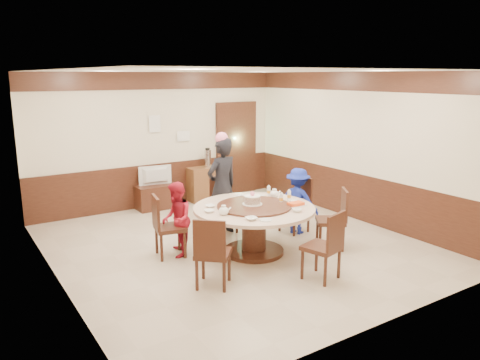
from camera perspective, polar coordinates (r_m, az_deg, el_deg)
room at (r=7.48m, az=-0.58°, el=-0.14°), size 6.00×6.04×2.84m
banquet_table at (r=7.29m, az=1.72°, el=-4.93°), size 1.88×1.88×0.78m
chair_0 at (r=8.41m, az=6.73°, el=-4.23°), size 0.50×0.49×0.97m
chair_1 at (r=8.40m, az=-1.99°, el=-4.16°), size 0.54×0.55×0.97m
chair_2 at (r=7.32m, az=-8.66°, el=-6.89°), size 0.53×0.52×0.97m
chair_3 at (r=6.25m, az=-3.32°, el=-10.24°), size 0.62×0.62×0.97m
chair_4 at (r=6.55m, az=10.02°, el=-9.35°), size 0.54×0.55×0.97m
chair_5 at (r=7.71m, az=11.10°, el=-5.96°), size 0.62×0.61×0.97m
person_standing at (r=8.12m, az=-2.19°, el=-0.76°), size 0.68×0.51×1.71m
person_red at (r=7.24m, az=-7.74°, el=-4.79°), size 0.62×0.69×1.16m
person_blue at (r=8.26m, az=7.05°, el=-2.55°), size 0.72×0.87×1.17m
birthday_cake at (r=7.24m, az=1.51°, el=-2.43°), size 0.31×0.31×0.21m
teapot_left at (r=6.80m, az=-2.00°, el=-3.79°), size 0.17×0.15×0.13m
teapot_right at (r=7.78m, az=4.21°, el=-1.71°), size 0.17×0.15×0.13m
bowl_0 at (r=7.22m, az=-3.66°, el=-3.18°), size 0.15×0.15×0.04m
bowl_1 at (r=7.02m, az=6.95°, el=-3.68°), size 0.15×0.15×0.05m
bowl_2 at (r=6.58m, az=1.37°, el=-4.72°), size 0.17×0.17×0.04m
bowl_3 at (r=7.50m, az=6.46°, el=-2.60°), size 0.15×0.15×0.05m
bowl_4 at (r=6.96m, az=-3.76°, el=-3.79°), size 0.15×0.15×0.04m
bowl_5 at (r=7.79m, az=-0.13°, el=-1.96°), size 0.12×0.12×0.04m
saucer_near at (r=6.58m, az=3.16°, el=-4.87°), size 0.18×0.18×0.01m
saucer_far at (r=7.87m, az=2.35°, el=-1.92°), size 0.18×0.18×0.01m
shrimp_platter at (r=7.30m, az=6.81°, el=-2.98°), size 0.30×0.20×0.06m
bottle_0 at (r=7.42m, az=5.06°, el=-2.27°), size 0.06×0.06×0.16m
bottle_1 at (r=7.62m, az=6.00°, el=-1.90°), size 0.06×0.06×0.16m
bottle_2 at (r=7.88m, az=3.52°, el=-1.36°), size 0.06×0.06×0.16m
tv_stand at (r=9.95m, az=-10.10°, el=-2.01°), size 0.85×0.45×0.50m
television at (r=9.84m, az=-10.20°, el=0.52°), size 0.70×0.18×0.40m
side_cabinet at (r=10.44m, az=-4.18°, el=-0.44°), size 0.80×0.40×0.75m
thermos at (r=10.36m, az=-3.96°, el=2.65°), size 0.15×0.15×0.38m
notice_left at (r=9.91m, az=-10.34°, el=6.75°), size 0.25×0.00×0.35m
notice_right at (r=10.21m, az=-6.90°, el=5.34°), size 0.30×0.00×0.22m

